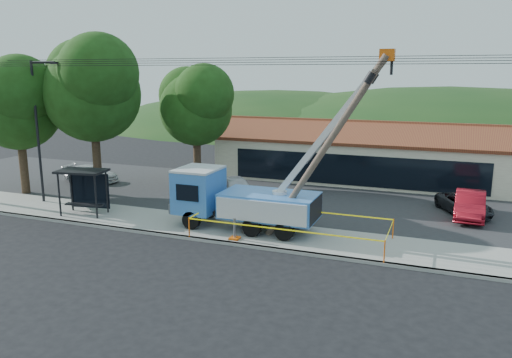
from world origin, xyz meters
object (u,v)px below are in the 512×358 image
object	(u,v)px
car_silver	(237,202)
car_white	(92,183)
utility_truck	(241,198)
car_dark	(463,215)
bus_shelter	(84,181)
leaning_pole	(328,143)
car_red	(469,219)

from	to	relation	value
car_silver	car_white	xyz separation A→B (m)	(-12.56, 1.15, 0.00)
utility_truck	car_dark	distance (m)	13.49
car_dark	utility_truck	bearing A→B (deg)	-173.05
utility_truck	bus_shelter	world-z (taller)	utility_truck
leaning_pole	car_silver	world-z (taller)	leaning_pole
bus_shelter	utility_truck	bearing A→B (deg)	-4.86
car_silver	car_dark	xyz separation A→B (m)	(13.80, 1.89, 0.00)
car_red	car_white	bearing A→B (deg)	-177.48
car_white	car_silver	bearing A→B (deg)	-97.17
car_silver	car_red	xyz separation A→B (m)	(14.09, 1.21, 0.00)
leaning_pole	car_silver	xyz separation A→B (m)	(-7.35, 5.96, -5.05)
leaning_pole	car_white	distance (m)	21.73
bus_shelter	car_dark	size ratio (longest dim) A/B	0.71
car_silver	car_white	world-z (taller)	car_silver
bus_shelter	car_red	world-z (taller)	bus_shelter
car_red	leaning_pole	bearing A→B (deg)	-130.88
car_silver	car_dark	bearing A→B (deg)	-31.56
bus_shelter	car_dark	world-z (taller)	bus_shelter
leaning_pole	car_silver	distance (m)	10.72
car_red	car_dark	world-z (taller)	car_red
bus_shelter	car_dark	xyz separation A→B (m)	(20.79, 8.09, -2.09)
bus_shelter	car_white	distance (m)	9.46
car_white	car_dark	xyz separation A→B (m)	(26.36, 0.74, 0.00)
leaning_pole	car_white	bearing A→B (deg)	160.36
utility_truck	bus_shelter	xyz separation A→B (m)	(-9.63, -0.72, 0.27)
leaning_pole	bus_shelter	distance (m)	14.64
bus_shelter	car_silver	distance (m)	9.58
utility_truck	leaning_pole	xyz separation A→B (m)	(4.70, -0.47, 3.23)
car_silver	car_dark	size ratio (longest dim) A/B	1.09
utility_truck	leaning_pole	world-z (taller)	utility_truck
car_white	car_dark	world-z (taller)	car_white
leaning_pole	utility_truck	bearing A→B (deg)	174.29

